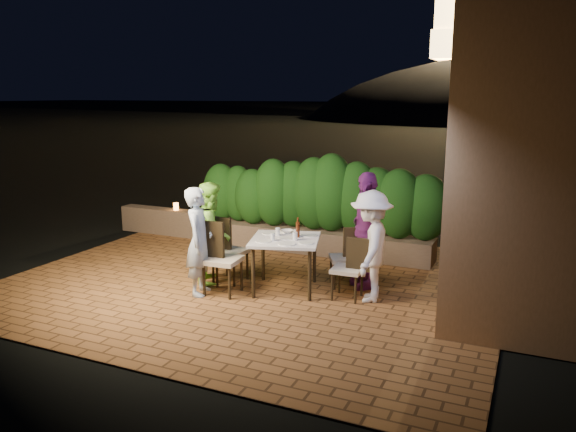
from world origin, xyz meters
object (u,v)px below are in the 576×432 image
Objects in this scene: chair_right_front at (347,268)px; diner_purple at (366,230)px; parapet_lamp at (176,207)px; chair_left_front at (223,258)px; diner_green at (211,232)px; chair_left_back at (230,250)px; beer_bottle at (298,227)px; bowl at (287,231)px; diner_blue at (199,241)px; dining_table at (285,264)px; chair_right_back at (344,257)px; diner_white at (371,246)px.

diner_purple is at bearing -100.43° from chair_right_front.
diner_purple reaches higher than parapet_lamp.
chair_left_front reaches higher than chair_right_front.
diner_purple is (2.14, 0.68, 0.09)m from diner_green.
diner_green is at bearing 131.84° from chair_left_front.
chair_left_back is 0.57× the size of diner_purple.
diner_green reaches higher than parapet_lamp.
chair_right_front is at bearing 4.21° from chair_left_back.
beer_bottle is 0.33× the size of chair_right_front.
diner_green is at bearing -159.92° from bowl.
diner_purple is at bearing 29.16° from beer_bottle.
diner_blue is at bearing -96.66° from chair_left_back.
beer_bottle is at bearing -108.38° from diner_green.
dining_table is 1.07× the size of chair_right_back.
diner_green reaches higher than chair_left_back.
chair_right_front is 0.51× the size of diner_purple.
diner_white is at bearing -113.09° from diner_green.
chair_right_front is at bearing -84.84° from diner_white.
diner_white reaches higher than chair_left_front.
chair_left_back is (-0.79, -0.30, -0.29)m from bowl.
bowl reaches higher than parapet_lamp.
beer_bottle is at bearing 31.34° from chair_left_front.
diner_white reaches higher than parapet_lamp.
diner_purple is (0.99, 0.61, 0.46)m from dining_table.
chair_left_front is 1.71m from chair_right_front.
chair_right_front is at bearing -7.34° from beer_bottle.
dining_table is 6.60× the size of parapet_lamp.
dining_table is at bearing -75.51° from diner_blue.
diner_white is (0.29, 0.07, 0.32)m from chair_right_front.
beer_bottle is at bearing -100.03° from diner_white.
diner_green reaches higher than chair_right_front.
diner_blue is 2.34m from diner_purple.
chair_left_back is at bearing -27.15° from diner_blue.
diner_white reaches higher than dining_table.
diner_white reaches higher than chair_left_back.
chair_left_back is at bearing -11.23° from chair_right_back.
chair_left_back is 0.64× the size of diner_white.
chair_right_front is 2.05m from diner_blue.
parapet_lamp is (-4.24, 1.41, -0.26)m from diner_purple.
diner_white is at bearing 12.79° from chair_left_front.
diner_green is at bearing -176.42° from dining_table.
beer_bottle is 0.19× the size of diner_green.
diner_blue is 0.56m from diner_green.
chair_right_back is 0.58× the size of diner_green.
diner_purple is 4.48m from parapet_lamp.
chair_left_front is 0.53m from chair_left_back.
diner_purple reaches higher than chair_left_back.
parapet_lamp is (-3.39, 1.88, -0.32)m from beer_bottle.
dining_table is at bearing -93.58° from diner_white.
chair_right_front reaches higher than dining_table.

